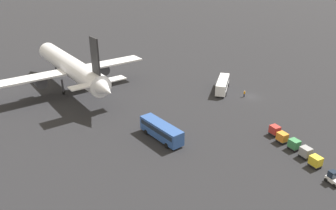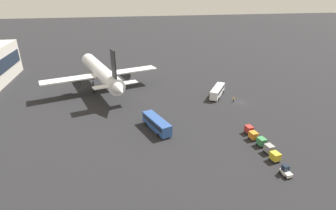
{
  "view_description": "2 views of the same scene",
  "coord_description": "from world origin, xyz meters",
  "px_view_note": "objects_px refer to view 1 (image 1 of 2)",
  "views": [
    {
      "loc": [
        -68.09,
        47.54,
        34.07
      ],
      "look_at": [
        -5.22,
        25.37,
        3.66
      ],
      "focal_mm": 35.0,
      "sensor_mm": 36.0,
      "label": 1
    },
    {
      "loc": [
        -72.21,
        38.61,
        33.84
      ],
      "look_at": [
        -2.87,
        24.46,
        2.4
      ],
      "focal_mm": 28.0,
      "sensor_mm": 36.0,
      "label": 2
    }
  ],
  "objects_px": {
    "cargo_cart_green": "(294,144)",
    "worker_person": "(244,94)",
    "cargo_cart_red": "(275,130)",
    "shuttle_bus_far": "(161,130)",
    "cargo_cart_grey": "(306,152)",
    "shuttle_bus_near": "(223,84)",
    "airplane": "(71,67)",
    "cargo_cart_yellow": "(316,161)",
    "baggage_tug": "(333,178)",
    "cargo_cart_orange": "(282,137)"
  },
  "relations": [
    {
      "from": "shuttle_bus_far",
      "to": "cargo_cart_yellow",
      "type": "height_order",
      "value": "shuttle_bus_far"
    },
    {
      "from": "shuttle_bus_far",
      "to": "cargo_cart_red",
      "type": "xyz_separation_m",
      "value": [
        -6.43,
        -22.71,
        -0.83
      ]
    },
    {
      "from": "worker_person",
      "to": "cargo_cart_orange",
      "type": "height_order",
      "value": "cargo_cart_orange"
    },
    {
      "from": "shuttle_bus_near",
      "to": "shuttle_bus_far",
      "type": "distance_m",
      "value": 30.89
    },
    {
      "from": "worker_person",
      "to": "cargo_cart_green",
      "type": "relative_size",
      "value": 0.78
    },
    {
      "from": "baggage_tug",
      "to": "cargo_cart_green",
      "type": "distance_m",
      "value": 10.65
    },
    {
      "from": "shuttle_bus_near",
      "to": "cargo_cart_orange",
      "type": "bearing_deg",
      "value": -149.23
    },
    {
      "from": "shuttle_bus_near",
      "to": "worker_person",
      "type": "relative_size",
      "value": 6.13
    },
    {
      "from": "shuttle_bus_far",
      "to": "cargo_cart_green",
      "type": "height_order",
      "value": "shuttle_bus_far"
    },
    {
      "from": "cargo_cart_red",
      "to": "worker_person",
      "type": "bearing_deg",
      "value": -13.87
    },
    {
      "from": "cargo_cart_red",
      "to": "cargo_cart_orange",
      "type": "bearing_deg",
      "value": 172.48
    },
    {
      "from": "cargo_cart_grey",
      "to": "cargo_cart_green",
      "type": "bearing_deg",
      "value": 2.82
    },
    {
      "from": "shuttle_bus_near",
      "to": "shuttle_bus_far",
      "type": "relative_size",
      "value": 0.93
    },
    {
      "from": "shuttle_bus_far",
      "to": "baggage_tug",
      "type": "distance_m",
      "value": 31.9
    },
    {
      "from": "cargo_cart_yellow",
      "to": "cargo_cart_red",
      "type": "relative_size",
      "value": 1.0
    },
    {
      "from": "airplane",
      "to": "cargo_cart_green",
      "type": "bearing_deg",
      "value": -157.4
    },
    {
      "from": "airplane",
      "to": "cargo_cart_orange",
      "type": "bearing_deg",
      "value": -155.87
    },
    {
      "from": "cargo_cart_yellow",
      "to": "worker_person",
      "type": "bearing_deg",
      "value": -9.02
    },
    {
      "from": "cargo_cart_green",
      "to": "worker_person",
      "type": "bearing_deg",
      "value": -10.53
    },
    {
      "from": "shuttle_bus_far",
      "to": "baggage_tug",
      "type": "height_order",
      "value": "shuttle_bus_far"
    },
    {
      "from": "cargo_cart_orange",
      "to": "shuttle_bus_far",
      "type": "bearing_deg",
      "value": 67.12
    },
    {
      "from": "shuttle_bus_far",
      "to": "cargo_cart_grey",
      "type": "xyz_separation_m",
      "value": [
        -15.41,
        -22.96,
        -0.83
      ]
    },
    {
      "from": "shuttle_bus_near",
      "to": "cargo_cart_grey",
      "type": "bearing_deg",
      "value": -147.54
    },
    {
      "from": "shuttle_bus_near",
      "to": "baggage_tug",
      "type": "distance_m",
      "value": 42.34
    },
    {
      "from": "cargo_cart_green",
      "to": "cargo_cart_red",
      "type": "distance_m",
      "value": 5.99
    },
    {
      "from": "cargo_cart_grey",
      "to": "cargo_cart_red",
      "type": "distance_m",
      "value": 8.98
    },
    {
      "from": "shuttle_bus_near",
      "to": "shuttle_bus_far",
      "type": "xyz_separation_m",
      "value": [
        -19.23,
        24.17,
        0.06
      ]
    },
    {
      "from": "cargo_cart_orange",
      "to": "cargo_cart_red",
      "type": "xyz_separation_m",
      "value": [
        2.99,
        -0.39,
        0.0
      ]
    },
    {
      "from": "shuttle_bus_near",
      "to": "cargo_cart_green",
      "type": "bearing_deg",
      "value": -148.0
    },
    {
      "from": "cargo_cart_grey",
      "to": "worker_person",
      "type": "bearing_deg",
      "value": -9.17
    },
    {
      "from": "cargo_cart_orange",
      "to": "cargo_cart_red",
      "type": "height_order",
      "value": "same"
    },
    {
      "from": "shuttle_bus_near",
      "to": "cargo_cart_orange",
      "type": "distance_m",
      "value": 28.72
    },
    {
      "from": "baggage_tug",
      "to": "cargo_cart_orange",
      "type": "relative_size",
      "value": 1.12
    },
    {
      "from": "airplane",
      "to": "worker_person",
      "type": "height_order",
      "value": "airplane"
    },
    {
      "from": "cargo_cart_grey",
      "to": "cargo_cart_orange",
      "type": "bearing_deg",
      "value": 6.09
    },
    {
      "from": "cargo_cart_green",
      "to": "cargo_cart_red",
      "type": "height_order",
      "value": "same"
    },
    {
      "from": "airplane",
      "to": "shuttle_bus_near",
      "type": "bearing_deg",
      "value": -126.75
    },
    {
      "from": "shuttle_bus_near",
      "to": "worker_person",
      "type": "bearing_deg",
      "value": -115.09
    },
    {
      "from": "cargo_cart_green",
      "to": "cargo_cart_orange",
      "type": "relative_size",
      "value": 1.0
    },
    {
      "from": "cargo_cart_green",
      "to": "cargo_cart_red",
      "type": "relative_size",
      "value": 1.0
    },
    {
      "from": "airplane",
      "to": "worker_person",
      "type": "xyz_separation_m",
      "value": [
        -20.06,
        -42.22,
        -5.85
      ]
    },
    {
      "from": "airplane",
      "to": "shuttle_bus_near",
      "type": "distance_m",
      "value": 41.59
    },
    {
      "from": "baggage_tug",
      "to": "cargo_cart_green",
      "type": "bearing_deg",
      "value": -8.31
    },
    {
      "from": "airplane",
      "to": "cargo_cart_grey",
      "type": "relative_size",
      "value": 21.1
    },
    {
      "from": "worker_person",
      "to": "cargo_cart_grey",
      "type": "relative_size",
      "value": 0.78
    },
    {
      "from": "cargo_cart_yellow",
      "to": "cargo_cart_green",
      "type": "relative_size",
      "value": 1.0
    },
    {
      "from": "worker_person",
      "to": "cargo_cart_green",
      "type": "height_order",
      "value": "cargo_cart_green"
    },
    {
      "from": "worker_person",
      "to": "cargo_cart_orange",
      "type": "xyz_separation_m",
      "value": [
        -22.81,
        5.29,
        0.32
      ]
    },
    {
      "from": "shuttle_bus_near",
      "to": "cargo_cart_red",
      "type": "bearing_deg",
      "value": -148.78
    },
    {
      "from": "shuttle_bus_far",
      "to": "cargo_cart_orange",
      "type": "bearing_deg",
      "value": -132.02
    }
  ]
}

